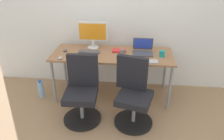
% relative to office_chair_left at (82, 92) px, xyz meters
% --- Properties ---
extents(ground_plane, '(5.28, 5.28, 0.00)m').
position_rel_office_chair_left_xyz_m(ground_plane, '(0.36, 0.63, -0.42)').
color(ground_plane, '#9E7A56').
extents(back_wall, '(4.40, 0.04, 2.60)m').
position_rel_office_chair_left_xyz_m(back_wall, '(0.36, 1.06, 0.88)').
color(back_wall, white).
rests_on(back_wall, ground).
extents(desk, '(1.87, 0.71, 0.76)m').
position_rel_office_chair_left_xyz_m(desk, '(0.36, 0.63, 0.27)').
color(desk, '#996B47').
rests_on(desk, ground).
extents(office_chair_left, '(0.54, 0.54, 0.94)m').
position_rel_office_chair_left_xyz_m(office_chair_left, '(0.00, 0.00, 0.00)').
color(office_chair_left, black).
rests_on(office_chair_left, ground).
extents(office_chair_right, '(0.54, 0.54, 0.94)m').
position_rel_office_chair_left_xyz_m(office_chair_right, '(0.71, -0.00, 0.00)').
color(office_chair_right, black).
rests_on(office_chair_right, ground).
extents(water_bottle_on_floor, '(0.09, 0.09, 0.31)m').
position_rel_office_chair_left_xyz_m(water_bottle_on_floor, '(-0.81, 0.45, -0.28)').
color(water_bottle_on_floor, '#8CBFF2').
rests_on(water_bottle_on_floor, ground).
extents(desktop_monitor, '(0.48, 0.18, 0.43)m').
position_rel_office_chair_left_xyz_m(desktop_monitor, '(0.02, 0.84, 0.58)').
color(desktop_monitor, silver).
rests_on(desktop_monitor, desk).
extents(open_laptop, '(0.31, 0.28, 0.22)m').
position_rel_office_chair_left_xyz_m(open_laptop, '(0.83, 0.70, 0.39)').
color(open_laptop, '#4C4C51').
rests_on(open_laptop, desk).
extents(keyboard_by_monitor, '(0.34, 0.12, 0.02)m').
position_rel_office_chair_left_xyz_m(keyboard_by_monitor, '(-0.00, 0.64, 0.34)').
color(keyboard_by_monitor, '#515156').
rests_on(keyboard_by_monitor, desk).
extents(keyboard_by_laptop, '(0.34, 0.12, 0.02)m').
position_rel_office_chair_left_xyz_m(keyboard_by_laptop, '(0.87, 0.37, 0.34)').
color(keyboard_by_laptop, '#B7B7B7').
rests_on(keyboard_by_laptop, desk).
extents(mouse_by_monitor, '(0.06, 0.10, 0.03)m').
position_rel_office_chair_left_xyz_m(mouse_by_monitor, '(-0.39, 0.64, 0.35)').
color(mouse_by_monitor, '#515156').
rests_on(mouse_by_monitor, desk).
extents(mouse_by_laptop, '(0.06, 0.10, 0.03)m').
position_rel_office_chair_left_xyz_m(mouse_by_laptop, '(-0.38, 0.34, 0.35)').
color(mouse_by_laptop, '#B7B7B7').
rests_on(mouse_by_laptop, desk).
extents(coffee_mug, '(0.08, 0.08, 0.09)m').
position_rel_office_chair_left_xyz_m(coffee_mug, '(1.12, 0.58, 0.38)').
color(coffee_mug, teal).
rests_on(coffee_mug, desk).
extents(pen_cup, '(0.07, 0.07, 0.10)m').
position_rel_office_chair_left_xyz_m(pen_cup, '(0.52, 0.54, 0.39)').
color(pen_cup, slate).
rests_on(pen_cup, desk).
extents(notebook, '(0.21, 0.15, 0.03)m').
position_rel_office_chair_left_xyz_m(notebook, '(0.46, 0.73, 0.35)').
color(notebook, red).
rests_on(notebook, desk).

